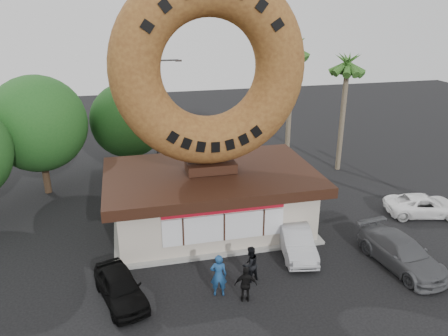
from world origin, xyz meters
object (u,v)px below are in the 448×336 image
street_lamp (157,109)px  car_black (120,287)px  person_right (246,285)px  car_silver (296,240)px  donut_shop (211,197)px  car_white (424,205)px  person_center (250,264)px  person_left (219,275)px  car_grey (402,253)px  giant_donut (210,69)px

street_lamp → car_black: (-3.16, -15.44, -3.84)m
person_right → car_silver: bearing=-124.3°
donut_shop → street_lamp: street_lamp is taller
donut_shop → car_white: size_ratio=2.58×
donut_shop → street_lamp: bearing=100.5°
donut_shop → car_black: size_ratio=2.95×
car_silver → car_white: 9.09m
street_lamp → car_black: 16.22m
street_lamp → car_white: size_ratio=1.84×
person_right → person_center: bearing=-99.4°
person_left → person_right: (1.01, -0.66, -0.17)m
car_grey → car_white: (4.45, 4.39, -0.10)m
car_silver → car_white: (8.84, 2.12, -0.07)m
street_lamp → car_white: street_lamp is taller
car_black → car_white: bearing=-3.7°
person_left → person_right: person_left is taller
person_center → car_grey: 7.30m
street_lamp → person_center: 16.00m
giant_donut → street_lamp: size_ratio=1.22×
street_lamp → donut_shop: bearing=-79.5°
donut_shop → person_center: (0.63, -5.37, -0.91)m
donut_shop → person_left: bearing=-98.9°
street_lamp → car_grey: 19.04m
street_lamp → person_right: street_lamp is taller
car_white → car_black: bearing=115.7°
person_left → person_right: bearing=156.6°
street_lamp → car_grey: street_lamp is taller
donut_shop → car_white: (12.37, -1.49, -1.16)m
person_center → street_lamp: bearing=-104.4°
person_right → car_black: size_ratio=0.42×
person_left → car_grey: person_left is taller
giant_donut → person_center: bearing=-83.3°
person_left → car_white: size_ratio=0.45×
street_lamp → car_black: bearing=-101.6°
car_grey → car_white: size_ratio=1.11×
street_lamp → person_right: size_ratio=4.97×
donut_shop → person_right: (0.06, -6.69, -0.96)m
street_lamp → person_right: bearing=-83.5°
donut_shop → car_silver: bearing=-45.6°
giant_donut → car_white: size_ratio=2.24×
street_lamp → person_left: 16.45m
giant_donut → person_right: bearing=-89.5°
person_center → person_right: person_center is taller
donut_shop → car_silver: size_ratio=2.73×
person_left → car_silver: (4.48, 2.43, -0.30)m
car_silver → car_grey: car_grey is taller
car_white → car_silver: bearing=116.4°
car_grey → car_white: bearing=37.0°
street_lamp → car_black: size_ratio=2.11×
donut_shop → car_white: donut_shop is taller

